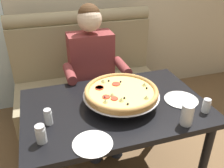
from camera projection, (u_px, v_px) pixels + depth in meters
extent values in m
cube|color=#998966|center=(92.00, 106.00, 2.52)|extent=(1.46, 0.60, 0.46)
cube|color=#998966|center=(82.00, 52.00, 2.63)|extent=(1.46, 0.18, 0.65)
cylinder|color=#998966|center=(80.00, 17.00, 2.45)|extent=(1.46, 0.14, 0.14)
cube|color=black|center=(115.00, 107.00, 1.67)|extent=(1.25, 0.81, 0.04)
cylinder|color=black|center=(204.00, 162.00, 1.71)|extent=(0.06, 0.06, 0.68)
cylinder|color=black|center=(38.00, 133.00, 1.98)|extent=(0.06, 0.06, 0.68)
cylinder|color=black|center=(160.00, 110.00, 2.27)|extent=(0.06, 0.06, 0.68)
cube|color=#2D3342|center=(98.00, 93.00, 2.17)|extent=(0.34, 0.40, 0.15)
cylinder|color=#2D3342|center=(95.00, 140.00, 2.08)|extent=(0.11, 0.11, 0.46)
cylinder|color=#2D3342|center=(117.00, 135.00, 2.13)|extent=(0.11, 0.11, 0.46)
cube|color=brown|center=(91.00, 63.00, 2.25)|extent=(0.40, 0.22, 0.56)
cylinder|color=brown|center=(70.00, 73.00, 2.00)|extent=(0.08, 0.28, 0.08)
cylinder|color=brown|center=(122.00, 66.00, 2.12)|extent=(0.08, 0.28, 0.08)
sphere|color=beige|center=(89.00, 19.00, 2.04)|extent=(0.21, 0.21, 0.21)
sphere|color=#472D19|center=(89.00, 15.00, 2.03)|extent=(0.19, 0.19, 0.19)
cylinder|color=silver|center=(128.00, 110.00, 1.54)|extent=(0.01, 0.01, 0.07)
cylinder|color=silver|center=(102.00, 97.00, 1.68)|extent=(0.01, 0.01, 0.07)
cylinder|color=silver|center=(133.00, 92.00, 1.75)|extent=(0.01, 0.01, 0.07)
torus|color=silver|center=(121.00, 95.00, 1.64)|extent=(0.28, 0.28, 0.01)
cylinder|color=silver|center=(121.00, 94.00, 1.64)|extent=(0.52, 0.52, 0.00)
cylinder|color=tan|center=(121.00, 93.00, 1.63)|extent=(0.49, 0.49, 0.02)
torus|color=tan|center=(121.00, 91.00, 1.63)|extent=(0.50, 0.50, 0.03)
cylinder|color=#EFCC6B|center=(121.00, 91.00, 1.63)|extent=(0.43, 0.43, 0.01)
cylinder|color=red|center=(99.00, 87.00, 1.66)|extent=(0.06, 0.06, 0.01)
cylinder|color=red|center=(114.00, 98.00, 1.53)|extent=(0.05, 0.05, 0.01)
cylinder|color=red|center=(116.00, 84.00, 1.70)|extent=(0.06, 0.06, 0.01)
cylinder|color=red|center=(99.00, 88.00, 1.65)|extent=(0.06, 0.06, 0.01)
cylinder|color=red|center=(106.00, 97.00, 1.55)|extent=(0.05, 0.05, 0.01)
sphere|color=black|center=(124.00, 98.00, 1.53)|extent=(0.01, 0.01, 0.01)
sphere|color=black|center=(121.00, 82.00, 1.72)|extent=(0.01, 0.01, 0.01)
sphere|color=black|center=(102.00, 81.00, 1.73)|extent=(0.01, 0.01, 0.01)
sphere|color=black|center=(147.00, 88.00, 1.64)|extent=(0.01, 0.01, 0.01)
sphere|color=black|center=(105.00, 97.00, 1.54)|extent=(0.01, 0.01, 0.01)
sphere|color=black|center=(128.00, 104.00, 1.47)|extent=(0.01, 0.01, 0.01)
sphere|color=black|center=(109.00, 81.00, 1.74)|extent=(0.01, 0.01, 0.01)
sphere|color=black|center=(104.00, 81.00, 1.73)|extent=(0.01, 0.01, 0.01)
cone|color=#CCC675|center=(103.00, 81.00, 1.72)|extent=(0.04, 0.04, 0.02)
cone|color=#CCC675|center=(105.00, 101.00, 1.49)|extent=(0.04, 0.04, 0.02)
cone|color=#CCC675|center=(144.00, 84.00, 1.68)|extent=(0.04, 0.04, 0.02)
cone|color=#CCC675|center=(146.00, 97.00, 1.53)|extent=(0.04, 0.04, 0.02)
cone|color=#CCC675|center=(122.00, 99.00, 1.51)|extent=(0.04, 0.04, 0.02)
cone|color=#CCC675|center=(112.00, 94.00, 1.56)|extent=(0.04, 0.04, 0.02)
cylinder|color=white|center=(206.00, 107.00, 1.57)|extent=(0.05, 0.05, 0.08)
cylinder|color=#A82D19|center=(206.00, 109.00, 1.58)|extent=(0.04, 0.04, 0.04)
cylinder|color=silver|center=(207.00, 101.00, 1.55)|extent=(0.05, 0.05, 0.02)
cylinder|color=white|center=(48.00, 118.00, 1.46)|extent=(0.05, 0.05, 0.08)
cylinder|color=silver|center=(49.00, 120.00, 1.47)|extent=(0.04, 0.04, 0.05)
cylinder|color=silver|center=(47.00, 111.00, 1.44)|extent=(0.04, 0.04, 0.02)
cylinder|color=white|center=(41.00, 135.00, 1.32)|extent=(0.06, 0.06, 0.09)
cylinder|color=#4C6633|center=(41.00, 138.00, 1.33)|extent=(0.05, 0.05, 0.06)
cylinder|color=silver|center=(40.00, 127.00, 1.29)|extent=(0.05, 0.05, 0.02)
cylinder|color=white|center=(181.00, 100.00, 1.71)|extent=(0.17, 0.17, 0.01)
cone|color=white|center=(181.00, 99.00, 1.71)|extent=(0.24, 0.24, 0.01)
cylinder|color=white|center=(93.00, 144.00, 1.32)|extent=(0.16, 0.16, 0.01)
cone|color=white|center=(93.00, 142.00, 1.32)|extent=(0.22, 0.22, 0.01)
cylinder|color=silver|center=(187.00, 115.00, 1.45)|extent=(0.07, 0.07, 0.14)
cylinder|color=#4C2814|center=(186.00, 120.00, 1.46)|extent=(0.06, 0.06, 0.06)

